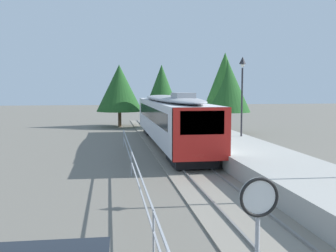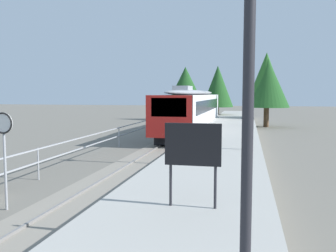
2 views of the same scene
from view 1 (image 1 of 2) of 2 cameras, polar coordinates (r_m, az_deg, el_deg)
name	(u,v)px [view 1 (image 1 of 2)]	position (r m, az deg, el deg)	size (l,w,h in m)	color
ground_plane	(136,171)	(19.23, -4.78, -6.75)	(160.00, 160.00, 0.00)	#6B665B
track_rails	(195,168)	(19.66, 4.03, -6.37)	(3.20, 60.00, 0.14)	gray
commuter_train	(170,117)	(26.98, 0.35, 1.43)	(2.82, 18.89, 3.74)	silver
station_platform	(255,159)	(20.54, 12.94, -4.80)	(3.90, 60.00, 0.90)	#A8A59E
platform_lamp_far_end	(242,81)	(26.09, 11.07, 6.63)	(0.34, 0.34, 5.35)	#232328
speed_limit_sign	(258,222)	(6.01, 13.38, -13.78)	(0.61, 0.10, 2.81)	#9EA0A5
carpark_fence	(154,223)	(9.36, -2.15, -14.36)	(0.06, 36.06, 1.25)	#9EA0A5
tree_behind_carpark	(225,80)	(35.67, 8.52, 6.78)	(3.85, 3.85, 7.43)	brown
tree_behind_station_far	(119,88)	(41.55, -7.30, 5.65)	(4.95, 4.95, 6.70)	brown
tree_distant_left	(227,86)	(35.48, 8.86, 5.95)	(4.30, 4.30, 6.78)	brown
tree_distant_centre	(162,88)	(39.33, -0.97, 5.70)	(3.64, 3.64, 6.58)	brown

